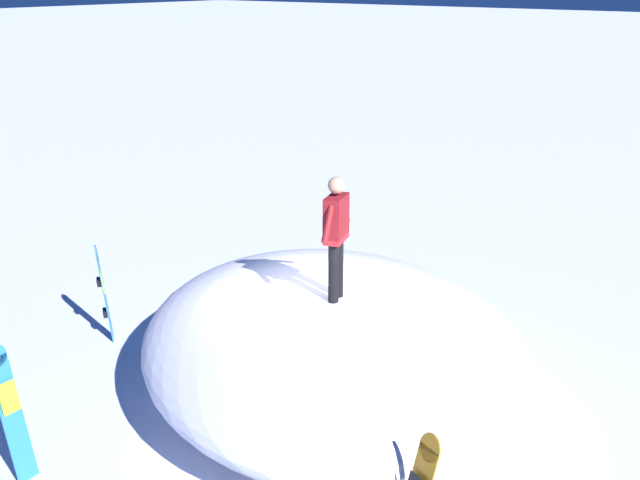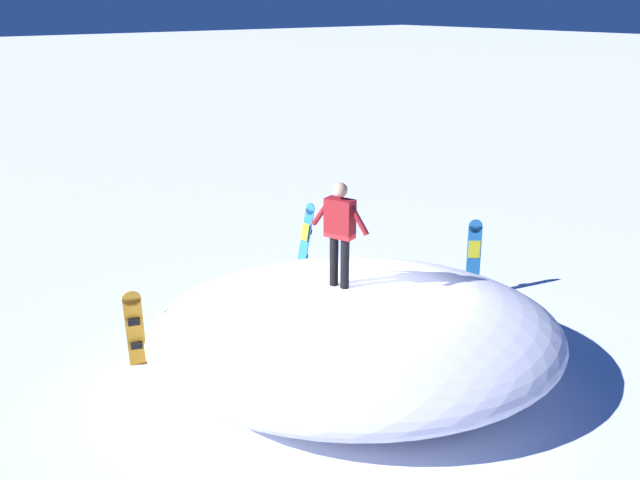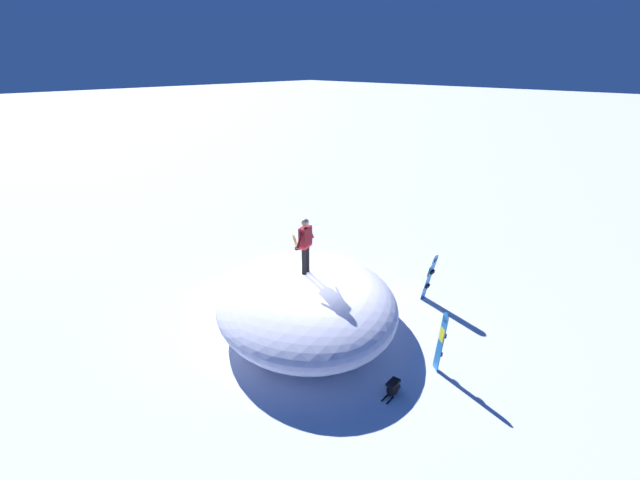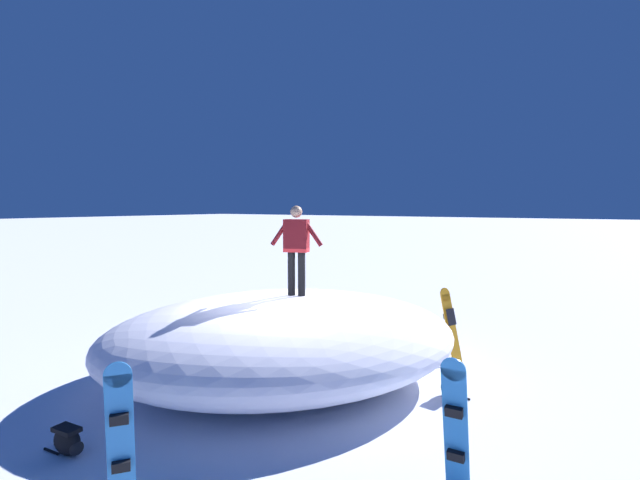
{
  "view_description": "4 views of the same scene",
  "coord_description": "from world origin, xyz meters",
  "px_view_note": "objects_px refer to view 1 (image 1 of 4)",
  "views": [
    {
      "loc": [
        -6.31,
        7.92,
        5.77
      ],
      "look_at": [
        -0.25,
        0.07,
        2.37
      ],
      "focal_mm": 43.81,
      "sensor_mm": 36.0,
      "label": 1
    },
    {
      "loc": [
        -6.63,
        -7.16,
        5.85
      ],
      "look_at": [
        -0.65,
        0.5,
        2.29
      ],
      "focal_mm": 36.73,
      "sensor_mm": 36.0,
      "label": 2
    },
    {
      "loc": [
        8.12,
        -8.34,
        7.5
      ],
      "look_at": [
        -0.13,
        0.28,
        2.72
      ],
      "focal_mm": 25.44,
      "sensor_mm": 36.0,
      "label": 3
    },
    {
      "loc": [
        6.55,
        5.26,
        3.31
      ],
      "look_at": [
        -0.89,
        0.43,
        2.65
      ],
      "focal_mm": 26.35,
      "sensor_mm": 36.0,
      "label": 4
    }
  ],
  "objects_px": {
    "snowboarder_standing": "(336,230)",
    "snowboard_primary_upright": "(103,291)",
    "snowboard_tertiary_upright": "(10,411)",
    "backpack_far": "(191,302)"
  },
  "relations": [
    {
      "from": "backpack_far",
      "to": "snowboarder_standing",
      "type": "bearing_deg",
      "value": 166.58
    },
    {
      "from": "snowboard_primary_upright",
      "to": "backpack_far",
      "type": "height_order",
      "value": "snowboard_primary_upright"
    },
    {
      "from": "snowboard_primary_upright",
      "to": "snowboard_tertiary_upright",
      "type": "xyz_separation_m",
      "value": [
        -2.12,
        2.98,
        0.01
      ]
    },
    {
      "from": "snowboarder_standing",
      "to": "snowboard_primary_upright",
      "type": "bearing_deg",
      "value": 9.25
    },
    {
      "from": "snowboard_primary_upright",
      "to": "snowboarder_standing",
      "type": "bearing_deg",
      "value": -170.75
    },
    {
      "from": "snowboarder_standing",
      "to": "snowboard_tertiary_upright",
      "type": "xyz_separation_m",
      "value": [
        2.07,
        3.66,
        -1.71
      ]
    },
    {
      "from": "snowboarder_standing",
      "to": "snowboard_primary_upright",
      "type": "relative_size",
      "value": 1.01
    },
    {
      "from": "snowboarder_standing",
      "to": "snowboard_tertiary_upright",
      "type": "distance_m",
      "value": 4.54
    },
    {
      "from": "snowboard_tertiary_upright",
      "to": "snowboard_primary_upright",
      "type": "bearing_deg",
      "value": -54.53
    },
    {
      "from": "snowboarder_standing",
      "to": "backpack_far",
      "type": "height_order",
      "value": "snowboarder_standing"
    }
  ]
}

